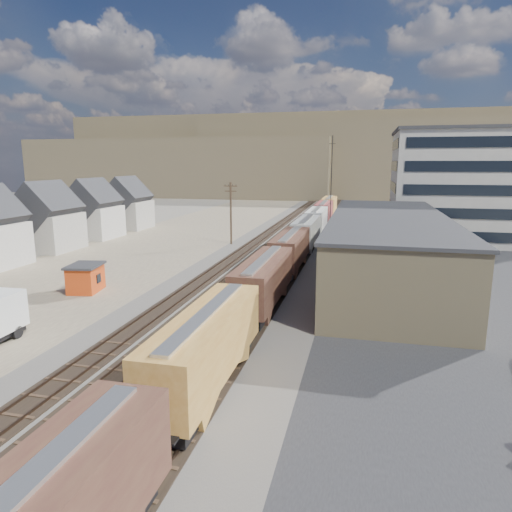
% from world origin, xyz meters
% --- Properties ---
extents(ground, '(300.00, 300.00, 0.00)m').
position_xyz_m(ground, '(0.00, 0.00, 0.00)').
color(ground, '#6B6356').
rests_on(ground, ground).
extents(ballast_bed, '(18.00, 200.00, 0.06)m').
position_xyz_m(ballast_bed, '(0.00, 50.00, 0.03)').
color(ballast_bed, '#4C4742').
rests_on(ballast_bed, ground).
extents(dirt_yard, '(24.00, 180.00, 0.03)m').
position_xyz_m(dirt_yard, '(-20.00, 40.00, 0.01)').
color(dirt_yard, '#71604D').
rests_on(dirt_yard, ground).
extents(asphalt_lot, '(26.00, 120.00, 0.04)m').
position_xyz_m(asphalt_lot, '(22.00, 35.00, 0.02)').
color(asphalt_lot, '#232326').
rests_on(asphalt_lot, ground).
extents(rail_tracks, '(11.40, 200.00, 0.24)m').
position_xyz_m(rail_tracks, '(-0.55, 50.00, 0.11)').
color(rail_tracks, black).
rests_on(rail_tracks, ground).
extents(freight_train, '(3.00, 119.74, 4.46)m').
position_xyz_m(freight_train, '(3.80, 33.26, 2.79)').
color(freight_train, black).
rests_on(freight_train, ground).
extents(warehouse, '(12.40, 40.40, 7.25)m').
position_xyz_m(warehouse, '(14.98, 25.00, 3.65)').
color(warehouse, tan).
rests_on(warehouse, ground).
extents(office_tower, '(22.60, 18.60, 18.45)m').
position_xyz_m(office_tower, '(27.95, 54.95, 9.26)').
color(office_tower, '#9E998E').
rests_on(office_tower, ground).
extents(utility_pole_north, '(2.20, 0.32, 10.00)m').
position_xyz_m(utility_pole_north, '(-8.50, 42.00, 5.30)').
color(utility_pole_north, '#382619').
rests_on(utility_pole_north, ground).
extents(radio_mast, '(1.20, 0.16, 18.00)m').
position_xyz_m(radio_mast, '(6.00, 60.00, 9.12)').
color(radio_mast, black).
rests_on(radio_mast, ground).
extents(townhouse_row, '(8.15, 68.16, 10.47)m').
position_xyz_m(townhouse_row, '(-34.00, 25.00, 4.34)').
color(townhouse_row, '#B7B2A8').
rests_on(townhouse_row, ground).
extents(hills_north, '(265.00, 80.00, 32.00)m').
position_xyz_m(hills_north, '(0.17, 167.92, 14.10)').
color(hills_north, brown).
rests_on(hills_north, ground).
extents(maintenance_shed, '(3.64, 4.37, 2.87)m').
position_xyz_m(maintenance_shed, '(-15.20, 11.98, 1.47)').
color(maintenance_shed, '#CA4013').
rests_on(maintenance_shed, ground).
extents(parked_car_blue, '(4.99, 6.59, 1.66)m').
position_xyz_m(parked_car_blue, '(20.08, 48.83, 0.83)').
color(parked_car_blue, navy).
rests_on(parked_car_blue, ground).
extents(parked_car_far, '(2.58, 4.22, 1.34)m').
position_xyz_m(parked_car_far, '(26.43, 39.83, 0.67)').
color(parked_car_far, silver).
rests_on(parked_car_far, ground).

